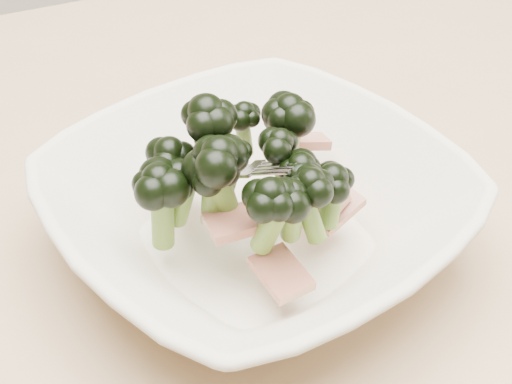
% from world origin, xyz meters
% --- Properties ---
extents(dining_table, '(1.20, 0.80, 0.75)m').
position_xyz_m(dining_table, '(0.00, 0.00, 0.65)').
color(dining_table, tan).
rests_on(dining_table, ground).
extents(broccoli_dish, '(0.34, 0.34, 0.13)m').
position_xyz_m(broccoli_dish, '(-0.06, -0.08, 0.79)').
color(broccoli_dish, beige).
rests_on(broccoli_dish, dining_table).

